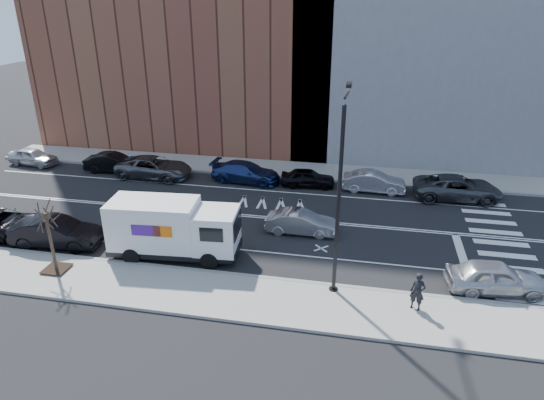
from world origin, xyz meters
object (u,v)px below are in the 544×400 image
at_px(fedex_van, 173,228).
at_px(driving_sedan, 301,222).
at_px(pedestrian, 418,292).
at_px(far_parked_a, 33,157).
at_px(far_parked_b, 114,163).
at_px(near_parked_front, 496,277).

relative_size(fedex_van, driving_sedan, 1.71).
bearing_deg(pedestrian, fedex_van, -173.79).
relative_size(far_parked_a, far_parked_b, 0.92).
bearing_deg(pedestrian, far_parked_a, 172.04).
distance_m(near_parked_front, pedestrian, 4.46).
height_order(driving_sedan, near_parked_front, near_parked_front).
relative_size(far_parked_a, pedestrian, 2.29).
xyz_separation_m(far_parked_b, driving_sedan, (15.91, -7.47, -0.06)).
bearing_deg(far_parked_b, near_parked_front, -118.10).
bearing_deg(far_parked_a, driving_sedan, -101.47).
distance_m(driving_sedan, pedestrian, 8.99).
xyz_separation_m(far_parked_b, near_parked_front, (25.81, -11.69, 0.04)).
bearing_deg(near_parked_front, fedex_van, 82.81).
distance_m(far_parked_a, far_parked_b, 7.29).
relative_size(fedex_van, far_parked_b, 1.58).
height_order(near_parked_front, pedestrian, pedestrian).
height_order(fedex_van, far_parked_b, fedex_van).
bearing_deg(near_parked_front, driving_sedan, 60.60).
bearing_deg(near_parked_front, far_parked_a, 63.87).
distance_m(far_parked_b, driving_sedan, 17.57).
xyz_separation_m(fedex_van, pedestrian, (12.44, -2.59, -0.61)).
relative_size(fedex_van, far_parked_a, 1.72).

